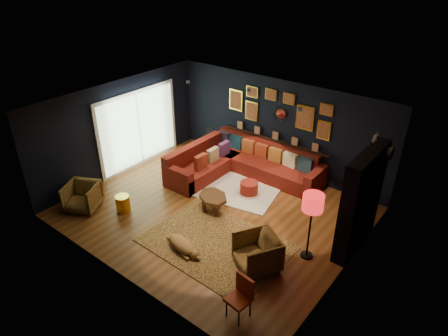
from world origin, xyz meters
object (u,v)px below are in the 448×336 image
Objects in this scene: coffee_table at (213,198)px; floor_lamp at (313,206)px; sectional at (238,164)px; dog at (182,242)px; gold_stool at (123,204)px; pouf at (249,188)px; armchair_left at (82,195)px; armchair_right at (257,251)px; orange_chair at (241,294)px.

coffee_table is 2.67m from floor_lamp.
sectional is 1.91m from coffee_table.
gold_stool is at bearing -172.36° from dog.
pouf is at bearing 52.56° from gold_stool.
pouf is at bearing 79.27° from coffee_table.
armchair_left reaches higher than gold_stool.
armchair_right is 0.99× the size of orange_chair.
armchair_left reaches higher than coffee_table.
orange_chair is at bearing -5.00° from dog.
orange_chair is at bearing -10.58° from gold_stool.
gold_stool is (-3.59, -0.38, -0.19)m from armchair_right.
armchair_left is (-2.75, -3.02, 0.19)m from pouf.
coffee_table is 1.21m from pouf.
pouf is 4.09m from armchair_left.
sectional reaches higher than coffee_table.
armchair_right is (1.89, -0.94, 0.04)m from coffee_table.
pouf is 0.62× the size of armchair_left.
armchair_right is 1.91× the size of gold_stool.
floor_lamp is 1.40× the size of dog.
gold_stool is 0.39× the size of dog.
floor_lamp reaches higher than armchair_left.
dog is at bearing -146.25° from floor_lamp.
armchair_left is at bearing -160.89° from dog.
floor_lamp is 2.79m from dog.
floor_lamp is at bearing -27.97° from pouf.
sectional reaches higher than gold_stool.
armchair_left is (-1.94, -3.66, 0.05)m from sectional.
armchair_left is at bearing -117.88° from sectional.
coffee_table is 0.68× the size of floor_lamp.
armchair_left reaches higher than pouf.
gold_stool is (0.83, 0.52, -0.17)m from armchair_left.
coffee_table is at bearing 179.02° from floor_lamp.
floor_lamp is (3.11, -1.86, 0.92)m from sectional.
pouf is 2.66m from dog.
pouf is 0.57× the size of orange_chair.
gold_stool is at bearing -163.10° from floor_lamp.
dog is at bearing -75.78° from coffee_table.
armchair_left is at bearing -160.37° from floor_lamp.
sectional reaches higher than armchair_right.
dog is at bearing -129.97° from armchair_right.
sectional is 4.27× the size of armchair_right.
floor_lamp is (0.63, 0.90, 0.85)m from armchair_right.
pouf is at bearing 105.19° from dog.
coffee_table is 3.13m from orange_chair.
dog is (0.37, -1.48, -0.18)m from coffee_table.
pouf is at bearing -38.04° from sectional.
orange_chair is (2.93, -3.89, 0.15)m from sectional.
armchair_right is 0.54× the size of floor_lamp.
orange_chair reaches higher than gold_stool.
sectional reaches higher than orange_chair.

